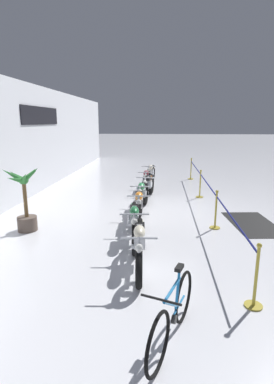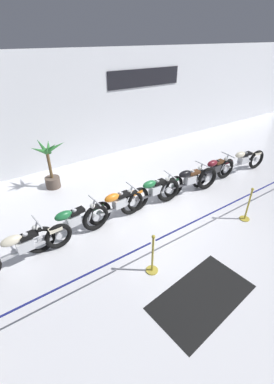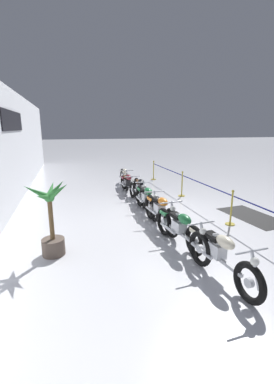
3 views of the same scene
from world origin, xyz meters
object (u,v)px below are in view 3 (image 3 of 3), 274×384
at_px(motorcycle_cream_6, 124,177).
at_px(floor_banner, 252,216).
at_px(stanchion_mid_right, 182,188).
at_px(motorcycle_green_1, 180,230).
at_px(stanchion_mid_left, 231,213).
at_px(motorcycle_cream_0, 218,254).
at_px(stanchion_far_right, 153,173).
at_px(motorcycle_maroon_5, 128,183).
at_px(motorcycle_orange_2, 160,211).
at_px(motorcycle_green_3, 146,199).
at_px(potted_palm_left_of_row, 51,219).
at_px(stanchion_far_left, 225,197).
at_px(motorcycle_black_4, 140,190).

relative_size(motorcycle_cream_6, floor_banner, 1.12).
xyz_separation_m(stanchion_mid_right, floor_banner, (-2.96, -1.13, -0.35)).
bearing_deg(floor_banner, motorcycle_green_1, 108.59).
relative_size(stanchion_mid_left, stanchion_mid_right, 1.00).
relative_size(motorcycle_cream_0, motorcycle_cream_6, 0.97).
bearing_deg(stanchion_far_right, motorcycle_cream_6, 124.46).
xyz_separation_m(motorcycle_maroon_5, stanchion_far_right, (2.69, -2.09, -0.10)).
xyz_separation_m(motorcycle_orange_2, stanchion_mid_right, (3.04, -2.08, -0.12)).
bearing_deg(stanchion_far_right, motorcycle_maroon_5, 142.19).
distance_m(motorcycle_green_3, potted_palm_left_of_row, 3.64).
bearing_deg(floor_banner, motorcycle_cream_0, 126.39).
bearing_deg(motorcycle_maroon_5, motorcycle_green_1, 179.99).
xyz_separation_m(motorcycle_orange_2, motorcycle_green_3, (1.28, 0.01, -0.00)).
relative_size(motorcycle_green_1, potted_palm_left_of_row, 1.39).
distance_m(motorcycle_green_1, stanchion_mid_left, 2.33).
xyz_separation_m(potted_palm_left_of_row, stanchion_mid_left, (0.57, -4.96, -0.48)).
bearing_deg(motorcycle_green_1, stanchion_far_right, -14.49).
bearing_deg(floor_banner, potted_palm_left_of_row, 93.62).
bearing_deg(stanchion_far_left, stanchion_mid_right, -0.00).
xyz_separation_m(stanchion_mid_left, floor_banner, (0.43, -1.13, -0.35)).
distance_m(stanchion_mid_left, floor_banner, 1.26).
relative_size(motorcycle_maroon_5, stanchion_far_right, 2.07).
xyz_separation_m(potted_palm_left_of_row, floor_banner, (1.00, -6.09, -0.83)).
bearing_deg(motorcycle_orange_2, motorcycle_cream_0, -175.47).
relative_size(motorcycle_cream_6, potted_palm_left_of_row, 1.41).
distance_m(motorcycle_black_4, stanchion_mid_left, 3.53).
xyz_separation_m(motorcycle_cream_0, stanchion_mid_right, (5.67, -1.87, -0.10)).
height_order(motorcycle_green_3, stanchion_mid_left, stanchion_mid_left).
xyz_separation_m(motorcycle_green_1, motorcycle_orange_2, (1.38, -0.01, 0.01)).
bearing_deg(motorcycle_cream_0, stanchion_mid_right, -18.29).
distance_m(motorcycle_green_3, stanchion_mid_right, 2.73).
xyz_separation_m(motorcycle_orange_2, motorcycle_black_4, (2.60, -0.15, 0.00)).
xyz_separation_m(motorcycle_cream_6, potted_palm_left_of_row, (-6.30, 3.02, 0.36)).
relative_size(motorcycle_black_4, floor_banner, 1.10).
xyz_separation_m(stanchion_mid_left, stanchion_far_right, (7.06, 0.00, 0.00)).
relative_size(stanchion_far_left, stanchion_mid_left, 10.10).
relative_size(motorcycle_black_4, stanchion_mid_right, 2.28).
distance_m(motorcycle_orange_2, motorcycle_black_4, 2.60).
distance_m(motorcycle_black_4, stanchion_mid_right, 1.99).
bearing_deg(potted_palm_left_of_row, stanchion_far_right, -33.03).
height_order(motorcycle_orange_2, motorcycle_green_3, motorcycle_orange_2).
height_order(motorcycle_maroon_5, stanchion_mid_right, stanchion_mid_right).
height_order(stanchion_far_right, floor_banner, stanchion_far_right).
bearing_deg(stanchion_far_right, floor_banner, -170.34).
relative_size(motorcycle_green_3, stanchion_far_right, 2.27).
xyz_separation_m(motorcycle_green_1, motorcycle_maroon_5, (5.40, -0.00, -0.01)).
bearing_deg(motorcycle_green_1, floor_banner, -65.72).
xyz_separation_m(stanchion_far_left, stanchion_far_right, (6.72, -0.00, -0.38)).
height_order(motorcycle_orange_2, stanchion_mid_left, stanchion_mid_left).
bearing_deg(floor_banner, motorcycle_cream_6, 24.39).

